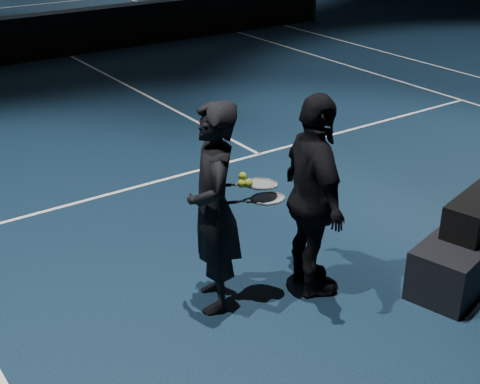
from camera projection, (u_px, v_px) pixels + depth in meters
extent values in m
plane|color=black|center=(72.00, 57.00, 13.52)|extent=(36.00, 36.00, 0.00)
cube|color=black|center=(70.00, 35.00, 13.33)|extent=(12.80, 0.02, 0.86)
cube|color=white|center=(67.00, 11.00, 13.13)|extent=(12.80, 0.03, 0.07)
cube|color=black|center=(470.00, 251.00, 6.06)|extent=(1.62, 0.89, 0.46)
cube|color=black|center=(477.00, 213.00, 5.89)|extent=(0.83, 0.51, 0.31)
imported|color=black|center=(214.00, 209.00, 5.35)|extent=(0.67, 0.77, 1.79)
imported|color=black|center=(314.00, 198.00, 5.54)|extent=(0.74, 1.13, 1.79)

